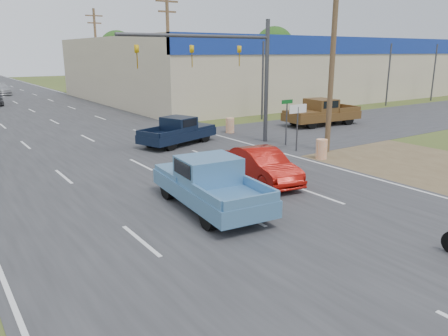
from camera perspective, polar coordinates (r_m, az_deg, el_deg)
main_road at (r=43.89m, az=-23.82°, el=6.87°), size 15.00×180.00×0.02m
cross_road at (r=22.95m, az=-12.83°, el=1.43°), size 120.00×10.00×0.02m
dirt_verge at (r=23.64m, az=21.08°, el=1.17°), size 8.00×18.00×0.01m
big_box_store at (r=58.68m, az=8.83°, el=12.93°), size 50.00×28.10×6.60m
utility_pole_1 at (r=23.71m, az=14.04°, el=14.74°), size 2.00×0.28×10.00m
utility_pole_2 at (r=38.14m, az=-7.27°, el=14.98°), size 2.00×0.28×10.00m
utility_pole_3 at (r=54.73m, az=-16.32°, el=14.48°), size 2.00×0.28×10.00m
tree_3 at (r=96.39m, az=6.57°, el=15.45°), size 8.40×8.40×10.40m
tree_5 at (r=104.99m, az=-13.77°, el=14.92°), size 7.98×7.98×9.88m
barrel_0 at (r=22.43m, az=12.62°, el=2.42°), size 0.56×0.56×1.00m
barrel_1 at (r=28.98m, az=0.79°, el=5.57°), size 0.56×0.56×1.00m
lane_sign at (r=23.70m, az=9.60°, el=6.67°), size 1.20×0.08×2.52m
street_name_sign at (r=25.22m, az=8.18°, el=6.55°), size 0.80×0.08×2.61m
signal_mast at (r=24.25m, az=0.64°, el=13.95°), size 9.12×0.40×7.00m
red_convertible at (r=17.97m, az=5.05°, el=0.27°), size 2.09×4.38×1.39m
blue_pickup at (r=14.96m, az=-2.08°, el=-1.85°), size 2.60×5.61×1.80m
navy_pickup at (r=25.46m, az=-5.89°, el=4.88°), size 5.18×3.30×1.61m
brown_pickup at (r=32.80m, az=12.48°, el=7.15°), size 5.95×2.69×1.92m
distant_car_silver at (r=61.78m, az=-27.15°, el=9.16°), size 2.03×4.91×1.42m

